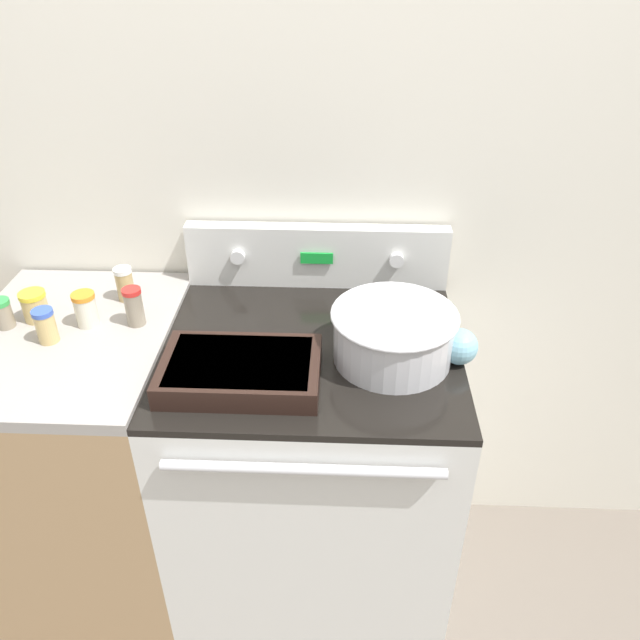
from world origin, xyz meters
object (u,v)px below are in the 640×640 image
at_px(spice_jar_blue_cap, 46,326).
at_px(ladle, 459,345).
at_px(casserole_dish, 241,369).
at_px(spice_jar_red_cap, 134,306).
at_px(spice_jar_white_cap, 125,284).
at_px(spice_jar_orange_cap, 86,309).
at_px(spice_jar_yellow_cap, 35,306).
at_px(mixing_bowl, 393,333).
at_px(spice_jar_green_cap, 3,313).

bearing_deg(spice_jar_blue_cap, ladle, -1.00).
distance_m(casserole_dish, spice_jar_red_cap, 0.36).
bearing_deg(spice_jar_white_cap, casserole_dish, -42.06).
height_order(spice_jar_orange_cap, spice_jar_blue_cap, spice_jar_orange_cap).
bearing_deg(spice_jar_yellow_cap, mixing_bowl, -7.17).
distance_m(spice_jar_red_cap, spice_jar_orange_cap, 0.12).
bearing_deg(spice_jar_orange_cap, spice_jar_white_cap, 64.61).
relative_size(casserole_dish, spice_jar_orange_cap, 3.97).
height_order(casserole_dish, ladle, ladle).
xyz_separation_m(casserole_dish, spice_jar_white_cap, (-0.36, 0.33, 0.03)).
relative_size(mixing_bowl, casserole_dish, 0.83).
bearing_deg(spice_jar_white_cap, spice_jar_green_cap, -151.21).
relative_size(mixing_bowl, spice_jar_orange_cap, 3.30).
bearing_deg(spice_jar_orange_cap, spice_jar_green_cap, -174.73).
bearing_deg(spice_jar_blue_cap, casserole_dish, -13.72).
xyz_separation_m(spice_jar_red_cap, spice_jar_white_cap, (-0.06, 0.12, -0.00)).
bearing_deg(spice_jar_yellow_cap, spice_jar_red_cap, -2.22).
xyz_separation_m(spice_jar_red_cap, spice_jar_yellow_cap, (-0.26, 0.01, -0.01)).
bearing_deg(spice_jar_blue_cap, spice_jar_red_cap, 23.90).
height_order(casserole_dish, spice_jar_yellow_cap, spice_jar_yellow_cap).
distance_m(casserole_dish, spice_jar_yellow_cap, 0.60).
relative_size(ladle, spice_jar_white_cap, 3.13).
relative_size(casserole_dish, spice_jar_white_cap, 3.80).
distance_m(spice_jar_yellow_cap, spice_jar_green_cap, 0.08).
xyz_separation_m(ladle, spice_jar_red_cap, (-0.80, 0.10, 0.02)).
relative_size(casserole_dish, spice_jar_red_cap, 3.50).
xyz_separation_m(casserole_dish, spice_jar_orange_cap, (-0.42, 0.20, 0.03)).
height_order(ladle, spice_jar_orange_cap, spice_jar_orange_cap).
relative_size(spice_jar_blue_cap, spice_jar_green_cap, 1.14).
xyz_separation_m(mixing_bowl, spice_jar_blue_cap, (-0.84, 0.02, -0.02)).
bearing_deg(spice_jar_green_cap, spice_jar_yellow_cap, 29.32).
height_order(spice_jar_red_cap, spice_jar_orange_cap, spice_jar_red_cap).
distance_m(ladle, spice_jar_blue_cap, 1.00).
relative_size(mixing_bowl, spice_jar_yellow_cap, 3.74).
relative_size(spice_jar_white_cap, spice_jar_yellow_cap, 1.19).
distance_m(spice_jar_white_cap, spice_jar_yellow_cap, 0.23).
distance_m(mixing_bowl, spice_jar_orange_cap, 0.78).
relative_size(mixing_bowl, spice_jar_blue_cap, 3.36).
relative_size(mixing_bowl, spice_jar_red_cap, 2.91).
xyz_separation_m(spice_jar_orange_cap, spice_jar_green_cap, (-0.21, -0.02, -0.01)).
bearing_deg(ladle, spice_jar_blue_cap, 179.00).
xyz_separation_m(mixing_bowl, spice_jar_yellow_cap, (-0.91, 0.11, -0.02)).
relative_size(ladle, spice_jar_red_cap, 2.88).
xyz_separation_m(spice_jar_white_cap, spice_jar_orange_cap, (-0.06, -0.13, -0.00)).
relative_size(ladle, spice_jar_yellow_cap, 3.71).
bearing_deg(spice_jar_orange_cap, spice_jar_red_cap, 3.75).
bearing_deg(casserole_dish, spice_jar_green_cap, 164.13).
relative_size(ladle, spice_jar_blue_cap, 3.33).
bearing_deg(ladle, mixing_bowl, -179.53).
bearing_deg(spice_jar_white_cap, spice_jar_orange_cap, -115.39).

